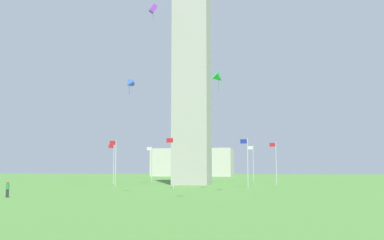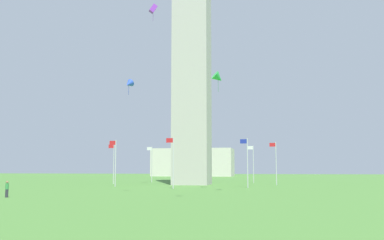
# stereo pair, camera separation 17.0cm
# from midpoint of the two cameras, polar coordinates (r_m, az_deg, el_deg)

# --- Properties ---
(ground_plane) EXTENTS (260.00, 260.00, 0.00)m
(ground_plane) POSITION_cam_midpoint_polar(r_m,az_deg,el_deg) (74.50, -0.07, -8.70)
(ground_plane) COLOR #477A33
(obelisk_monument) EXTENTS (6.18, 6.18, 56.17)m
(obelisk_monument) POSITION_cam_midpoint_polar(r_m,az_deg,el_deg) (78.58, -0.06, 12.22)
(obelisk_monument) COLOR #B7B2A8
(obelisk_monument) RESTS_ON ground
(flagpole_n) EXTENTS (1.12, 0.14, 7.27)m
(flagpole_n) POSITION_cam_midpoint_polar(r_m,az_deg,el_deg) (78.42, -10.62, -5.55)
(flagpole_n) COLOR silver
(flagpole_n) RESTS_ON ground
(flagpole_ne) EXTENTS (1.12, 0.14, 7.27)m
(flagpole_ne) POSITION_cam_midpoint_polar(r_m,az_deg,el_deg) (67.35, -10.38, -5.42)
(flagpole_ne) COLOR silver
(flagpole_ne) RESTS_ON ground
(flagpole_e) EXTENTS (1.12, 0.14, 7.27)m
(flagpole_e) POSITION_cam_midpoint_polar(r_m,az_deg,el_deg) (60.29, -2.66, -5.41)
(flagpole_e) COLOR silver
(flagpole_e) RESTS_ON ground
(flagpole_se) EXTENTS (1.12, 0.14, 7.27)m
(flagpole_se) POSITION_cam_midpoint_polar(r_m,az_deg,el_deg) (63.05, 7.37, -5.41)
(flagpole_se) COLOR silver
(flagpole_se) RESTS_ON ground
(flagpole_s) EXTENTS (1.12, 0.14, 7.27)m
(flagpole_s) POSITION_cam_midpoint_polar(r_m,az_deg,el_deg) (73.20, 11.14, -5.48)
(flagpole_s) COLOR silver
(flagpole_s) RESTS_ON ground
(flagpole_sw) EXTENTS (1.12, 0.14, 7.27)m
(flagpole_sw) POSITION_cam_midpoint_polar(r_m,az_deg,el_deg) (83.50, 8.15, -5.64)
(flagpole_sw) COLOR silver
(flagpole_sw) RESTS_ON ground
(flagpole_w) EXTENTS (1.12, 0.14, 7.27)m
(flagpole_w) POSITION_cam_midpoint_polar(r_m,az_deg,el_deg) (88.73, 1.61, -5.75)
(flagpole_w) COLOR silver
(flagpole_w) RESTS_ON ground
(flagpole_nw) EXTENTS (1.12, 0.14, 7.27)m
(flagpole_nw) POSITION_cam_midpoint_polar(r_m,az_deg,el_deg) (86.79, -5.55, -5.71)
(flagpole_nw) COLOR silver
(flagpole_nw) RESTS_ON ground
(person_green_shirt) EXTENTS (0.32, 0.32, 1.62)m
(person_green_shirt) POSITION_cam_midpoint_polar(r_m,az_deg,el_deg) (46.26, -23.70, -8.54)
(person_green_shirt) COLOR #2D2D38
(person_green_shirt) RESTS_ON ground
(kite_green_delta) EXTENTS (2.31, 2.12, 2.92)m
(kite_green_delta) POSITION_cam_midpoint_polar(r_m,az_deg,el_deg) (58.39, 3.50, 5.69)
(kite_green_delta) COLOR green
(kite_purple_box) EXTENTS (1.64, 1.36, 3.05)m
(kite_purple_box) POSITION_cam_midpoint_polar(r_m,az_deg,el_deg) (75.52, -5.32, 14.71)
(kite_purple_box) COLOR purple
(kite_blue_delta) EXTENTS (1.32, 1.44, 1.86)m
(kite_blue_delta) POSITION_cam_midpoint_polar(r_m,az_deg,el_deg) (49.66, -8.55, 4.83)
(kite_blue_delta) COLOR blue
(distant_building) EXTENTS (27.76, 13.51, 9.58)m
(distant_building) POSITION_cam_midpoint_polar(r_m,az_deg,el_deg) (149.71, 0.11, -5.74)
(distant_building) COLOR beige
(distant_building) RESTS_ON ground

